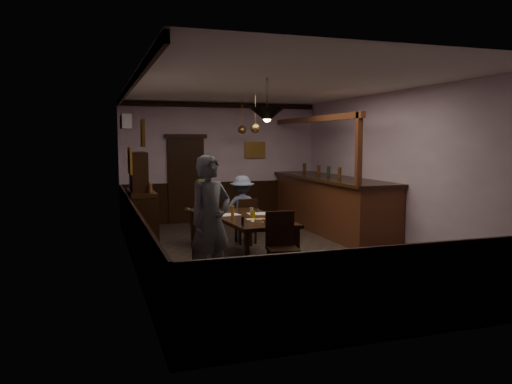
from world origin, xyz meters
name	(u,v)px	position (x,y,z in m)	size (l,w,h in m)	color
room	(276,172)	(0.00, 0.00, 1.50)	(5.01, 8.01, 3.01)	#2D2621
dining_table	(249,220)	(-0.57, -0.19, 0.69)	(1.13, 2.26, 0.75)	black
chair_far_left	(203,221)	(-1.10, 1.05, 0.51)	(0.42, 0.42, 0.93)	black
chair_far_right	(247,219)	(-0.21, 1.11, 0.50)	(0.39, 0.39, 0.91)	black
chair_near	(281,243)	(-0.48, -1.51, 0.55)	(0.49, 0.49, 1.01)	black
chair_side	(199,236)	(-1.49, -0.43, 0.51)	(0.45, 0.45, 0.94)	black
person_standing	(210,221)	(-1.55, -1.50, 0.93)	(0.68, 0.44, 1.85)	slate
person_seated_left	(199,212)	(-1.12, 1.33, 0.65)	(0.63, 0.49, 1.30)	#454529
person_seated_right	(242,208)	(-0.22, 1.38, 0.67)	(0.86, 0.50, 1.34)	slate
newspaper_left	(227,215)	(-0.87, 0.11, 0.75)	(0.42, 0.30, 0.01)	silver
newspaper_right	(260,214)	(-0.29, 0.05, 0.75)	(0.42, 0.30, 0.01)	silver
napkin	(251,219)	(-0.62, -0.47, 0.75)	(0.15, 0.15, 0.00)	#F0C158
saucer	(278,220)	(-0.23, -0.70, 0.76)	(0.15, 0.15, 0.01)	white
coffee_cup	(279,217)	(-0.22, -0.71, 0.80)	(0.08, 0.08, 0.07)	white
pastry_plate	(257,221)	(-0.60, -0.74, 0.76)	(0.22, 0.22, 0.01)	white
pastry_ring_a	(258,220)	(-0.60, -0.77, 0.79)	(0.13, 0.13, 0.04)	#C68C47
pastry_ring_b	(262,220)	(-0.53, -0.75, 0.79)	(0.13, 0.13, 0.04)	#C68C47
soda_can	(253,214)	(-0.53, -0.32, 0.81)	(0.07, 0.07, 0.12)	yellow
beer_glass	(232,211)	(-0.85, -0.15, 0.85)	(0.06, 0.06, 0.20)	#BF721E
water_glass	(252,212)	(-0.51, -0.17, 0.82)	(0.06, 0.06, 0.15)	silver
pepper_mill	(243,221)	(-0.92, -1.00, 0.82)	(0.04, 0.04, 0.14)	black
sideboard	(141,208)	(-2.21, 1.60, 0.73)	(0.49, 1.38, 1.83)	black
bar_counter	(328,202)	(1.99, 1.93, 0.65)	(1.07, 4.60, 2.58)	#4B2414
door_back	(186,181)	(-0.90, 3.95, 1.05)	(0.90, 0.06, 2.10)	black
ac_unit	(126,122)	(-2.38, 2.90, 2.45)	(0.20, 0.85, 0.30)	white
picture_left_small	(142,133)	(-2.46, -1.60, 2.15)	(0.04, 0.28, 0.36)	olive
picture_left_large	(130,160)	(-2.46, 0.80, 1.70)	(0.04, 0.62, 0.48)	olive
picture_back	(255,150)	(0.90, 3.96, 1.80)	(0.55, 0.04, 0.42)	olive
pendant_iron	(267,115)	(-0.53, -0.99, 2.44)	(0.56, 0.56, 0.67)	black
pendant_brass_mid	(255,128)	(0.10, 1.49, 2.30)	(0.20, 0.20, 0.81)	#BF8C3F
pendant_brass_far	(242,130)	(0.30, 3.12, 2.30)	(0.20, 0.20, 0.81)	#BF8C3F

